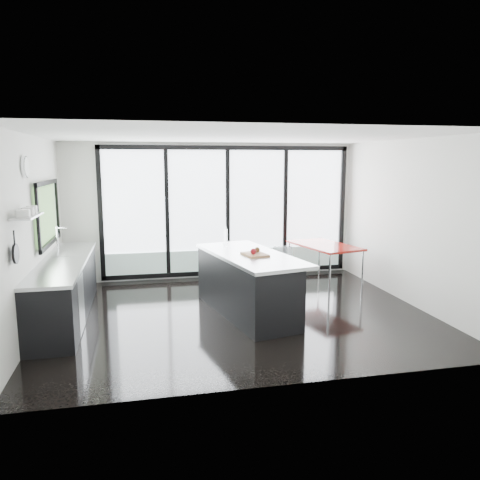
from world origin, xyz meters
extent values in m
cube|color=black|center=(0.00, 0.00, 0.00)|extent=(6.00, 5.00, 0.00)
cube|color=white|center=(0.00, 0.00, 2.80)|extent=(6.00, 5.00, 0.00)
cube|color=silver|center=(0.00, 2.50, 1.40)|extent=(6.00, 0.00, 2.80)
cube|color=white|center=(0.30, 2.47, 1.40)|extent=(5.00, 0.02, 2.50)
cube|color=gray|center=(0.30, 2.43, 0.37)|extent=(5.00, 0.02, 0.44)
cube|color=black|center=(-0.95, 2.43, 1.40)|extent=(0.08, 0.04, 2.50)
cube|color=black|center=(0.30, 2.43, 1.40)|extent=(0.08, 0.04, 2.50)
cube|color=black|center=(1.55, 2.43, 1.40)|extent=(0.08, 0.04, 2.50)
cube|color=silver|center=(0.00, -2.50, 1.40)|extent=(6.00, 0.00, 2.80)
cube|color=silver|center=(-3.00, 0.00, 1.40)|extent=(0.00, 5.00, 2.80)
cube|color=#5C894B|center=(-2.97, 0.90, 1.60)|extent=(0.02, 1.60, 0.90)
cube|color=#AAADAF|center=(-2.87, -0.85, 1.75)|extent=(0.25, 0.80, 0.03)
cylinder|color=white|center=(-2.97, -0.30, 2.35)|extent=(0.04, 0.30, 0.30)
cylinder|color=black|center=(-2.94, -1.25, 1.35)|extent=(0.03, 0.24, 0.24)
cube|color=silver|center=(3.00, 0.00, 1.40)|extent=(0.00, 5.00, 2.80)
cube|color=black|center=(-2.67, 0.40, 0.43)|extent=(0.65, 3.20, 0.87)
cube|color=#AAADAF|center=(-2.67, 0.40, 0.90)|extent=(0.69, 3.24, 0.05)
cube|color=#AAADAF|center=(-2.67, 0.90, 0.90)|extent=(0.45, 0.48, 0.06)
cylinder|color=silver|center=(-2.82, 0.90, 1.14)|extent=(0.02, 0.02, 0.44)
cube|color=#AAADAF|center=(-2.36, -0.35, 0.42)|extent=(0.03, 0.60, 0.80)
cube|color=black|center=(0.13, -0.01, 0.46)|extent=(1.26, 2.44, 0.92)
cube|color=#AAADAF|center=(0.21, 0.01, 0.95)|extent=(1.48, 2.55, 0.05)
cube|color=#B37D51|center=(0.24, -0.15, 0.99)|extent=(0.40, 0.48, 0.03)
sphere|color=maroon|center=(0.20, -0.21, 1.05)|extent=(0.11, 0.11, 0.10)
sphere|color=#513417|center=(0.29, -0.09, 1.05)|extent=(0.11, 0.11, 0.09)
cylinder|color=silver|center=(-0.06, 0.76, 1.12)|extent=(0.09, 0.09, 0.30)
cylinder|color=silver|center=(0.68, -0.27, 0.33)|extent=(0.50, 0.50, 0.67)
cylinder|color=silver|center=(0.97, 0.61, 0.36)|extent=(0.48, 0.48, 0.72)
cube|color=maroon|center=(2.05, 1.42, 0.40)|extent=(1.19, 1.66, 0.81)
camera|label=1|loc=(-1.49, -7.08, 2.43)|focal=35.00mm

